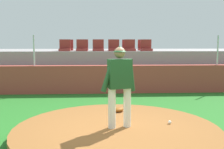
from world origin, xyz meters
TOP-DOWN VIEW (x-y plane):
  - ground_plane at (0.00, 0.00)m, footprint 60.00×60.00m
  - pitchers_mound at (0.00, 0.00)m, footprint 4.31×4.31m
  - pitcher at (0.06, 0.01)m, footprint 0.74×0.35m
  - baseball at (1.17, 0.19)m, footprint 0.07×0.07m
  - fielding_glove at (0.14, 1.28)m, footprint 0.36×0.35m
  - brick_barrier at (0.00, 5.12)m, footprint 16.59×0.40m
  - fence_post_left at (-2.80, 5.12)m, footprint 0.06×0.06m
  - fence_post_right at (4.37, 5.12)m, footprint 0.06×0.06m
  - bleacher_platform at (0.00, 8.03)m, footprint 16.33×4.24m
  - stadium_chair_0 at (-1.78, 6.43)m, footprint 0.48×0.44m
  - stadium_chair_1 at (-1.05, 6.42)m, footprint 0.48×0.44m
  - stadium_chair_2 at (-0.34, 6.43)m, footprint 0.48×0.44m
  - stadium_chair_3 at (0.34, 6.46)m, footprint 0.48×0.44m
  - stadium_chair_4 at (1.03, 6.47)m, footprint 0.48×0.44m
  - stadium_chair_5 at (1.76, 6.46)m, footprint 0.48×0.44m
  - stadium_chair_6 at (-1.74, 7.36)m, footprint 0.48×0.44m
  - stadium_chair_7 at (-1.05, 7.35)m, footprint 0.48×0.44m
  - stadium_chair_8 at (-0.33, 7.32)m, footprint 0.48×0.44m
  - stadium_chair_9 at (0.37, 7.36)m, footprint 0.48×0.44m
  - stadium_chair_10 at (1.03, 7.31)m, footprint 0.48×0.44m
  - stadium_chair_11 at (1.77, 7.32)m, footprint 0.48×0.44m

SIDE VIEW (x-z plane):
  - ground_plane at x=0.00m, z-range 0.00..0.00m
  - pitchers_mound at x=0.00m, z-range 0.00..0.22m
  - baseball at x=1.17m, z-range 0.22..0.29m
  - fielding_glove at x=0.14m, z-range 0.22..0.33m
  - brick_barrier at x=0.00m, z-range 0.00..1.08m
  - bleacher_platform at x=0.00m, z-range 0.00..1.60m
  - pitcher at x=0.06m, z-range 0.35..2.05m
  - fence_post_left at x=-2.80m, z-range 1.08..2.25m
  - fence_post_right at x=4.37m, z-range 1.08..2.25m
  - stadium_chair_0 at x=-1.78m, z-range 1.50..2.00m
  - stadium_chair_1 at x=-1.05m, z-range 1.50..2.00m
  - stadium_chair_2 at x=-0.34m, z-range 1.50..2.00m
  - stadium_chair_3 at x=0.34m, z-range 1.50..2.00m
  - stadium_chair_4 at x=1.03m, z-range 1.50..2.00m
  - stadium_chair_5 at x=1.76m, z-range 1.50..2.00m
  - stadium_chair_6 at x=-1.74m, z-range 1.50..2.00m
  - stadium_chair_7 at x=-1.05m, z-range 1.50..2.00m
  - stadium_chair_8 at x=-0.33m, z-range 1.50..2.00m
  - stadium_chair_9 at x=0.37m, z-range 1.50..2.00m
  - stadium_chair_10 at x=1.03m, z-range 1.50..2.00m
  - stadium_chair_11 at x=1.77m, z-range 1.50..2.00m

